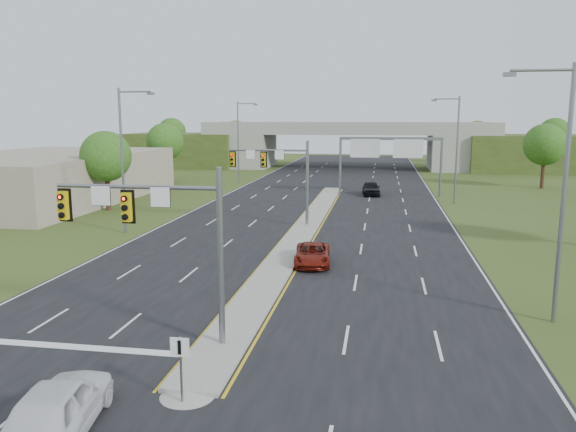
{
  "coord_description": "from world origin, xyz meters",
  "views": [
    {
      "loc": [
        5.91,
        -19.91,
        8.77
      ],
      "look_at": [
        0.47,
        12.68,
        3.0
      ],
      "focal_mm": 35.0,
      "sensor_mm": 36.0,
      "label": 1
    }
  ],
  "objects_px": {
    "overpass": "(348,148)",
    "car_far_c": "(371,188)",
    "sign_gantry": "(389,150)",
    "car_white": "(57,407)",
    "signal_mast_far": "(280,169)",
    "car_far_a": "(312,254)",
    "keep_right_sign": "(180,359)",
    "signal_mast_near": "(162,226)"
  },
  "relations": [
    {
      "from": "sign_gantry",
      "to": "car_far_a",
      "type": "distance_m",
      "value": 32.64
    },
    {
      "from": "sign_gantry",
      "to": "overpass",
      "type": "bearing_deg",
      "value": 100.79
    },
    {
      "from": "sign_gantry",
      "to": "car_far_a",
      "type": "bearing_deg",
      "value": -98.46
    },
    {
      "from": "signal_mast_far",
      "to": "car_white",
      "type": "xyz_separation_m",
      "value": [
        -0.54,
        -31.65,
        -3.88
      ]
    },
    {
      "from": "signal_mast_near",
      "to": "keep_right_sign",
      "type": "distance_m",
      "value": 5.94
    },
    {
      "from": "car_white",
      "to": "car_far_c",
      "type": "distance_m",
      "value": 52.27
    },
    {
      "from": "overpass",
      "to": "car_far_c",
      "type": "relative_size",
      "value": 17.03
    },
    {
      "from": "keep_right_sign",
      "to": "sign_gantry",
      "type": "bearing_deg",
      "value": 82.3
    },
    {
      "from": "overpass",
      "to": "car_far_a",
      "type": "height_order",
      "value": "overpass"
    },
    {
      "from": "signal_mast_near",
      "to": "signal_mast_far",
      "type": "height_order",
      "value": "same"
    },
    {
      "from": "signal_mast_far",
      "to": "car_far_a",
      "type": "relative_size",
      "value": 1.55
    },
    {
      "from": "car_white",
      "to": "car_far_c",
      "type": "bearing_deg",
      "value": -108.08
    },
    {
      "from": "signal_mast_near",
      "to": "keep_right_sign",
      "type": "bearing_deg",
      "value": -63.06
    },
    {
      "from": "signal_mast_near",
      "to": "car_far_c",
      "type": "distance_m",
      "value": 45.78
    },
    {
      "from": "signal_mast_far",
      "to": "sign_gantry",
      "type": "relative_size",
      "value": 0.6
    },
    {
      "from": "signal_mast_near",
      "to": "car_far_c",
      "type": "height_order",
      "value": "signal_mast_near"
    },
    {
      "from": "car_far_a",
      "to": "keep_right_sign",
      "type": "bearing_deg",
      "value": -101.79
    },
    {
      "from": "signal_mast_far",
      "to": "car_white",
      "type": "height_order",
      "value": "signal_mast_far"
    },
    {
      "from": "car_white",
      "to": "sign_gantry",
      "type": "bearing_deg",
      "value": -110.11
    },
    {
      "from": "sign_gantry",
      "to": "car_white",
      "type": "height_order",
      "value": "sign_gantry"
    },
    {
      "from": "signal_mast_far",
      "to": "car_far_c",
      "type": "relative_size",
      "value": 1.49
    },
    {
      "from": "signal_mast_near",
      "to": "overpass",
      "type": "distance_m",
      "value": 80.11
    },
    {
      "from": "signal_mast_far",
      "to": "sign_gantry",
      "type": "height_order",
      "value": "signal_mast_far"
    },
    {
      "from": "car_far_c",
      "to": "sign_gantry",
      "type": "bearing_deg",
      "value": -6.54
    },
    {
      "from": "sign_gantry",
      "to": "signal_mast_near",
      "type": "bearing_deg",
      "value": -101.25
    },
    {
      "from": "signal_mast_far",
      "to": "car_far_c",
      "type": "xyz_separation_m",
      "value": [
        7.07,
        20.06,
        -3.91
      ]
    },
    {
      "from": "overpass",
      "to": "car_far_a",
      "type": "xyz_separation_m",
      "value": [
        1.93,
        -67.05,
        -2.91
      ]
    },
    {
      "from": "car_far_c",
      "to": "keep_right_sign",
      "type": "bearing_deg",
      "value": -100.17
    },
    {
      "from": "keep_right_sign",
      "to": "overpass",
      "type": "bearing_deg",
      "value": 90.0
    },
    {
      "from": "keep_right_sign",
      "to": "sign_gantry",
      "type": "xyz_separation_m",
      "value": [
        6.68,
        49.45,
        3.72
      ]
    },
    {
      "from": "signal_mast_near",
      "to": "overpass",
      "type": "xyz_separation_m",
      "value": [
        2.26,
        80.07,
        -1.17
      ]
    },
    {
      "from": "car_white",
      "to": "keep_right_sign",
      "type": "bearing_deg",
      "value": -151.56
    },
    {
      "from": "signal_mast_near",
      "to": "keep_right_sign",
      "type": "xyz_separation_m",
      "value": [
        2.26,
        -4.45,
        -3.21
      ]
    },
    {
      "from": "car_far_a",
      "to": "car_far_c",
      "type": "bearing_deg",
      "value": 79.35
    },
    {
      "from": "signal_mast_far",
      "to": "overpass",
      "type": "height_order",
      "value": "overpass"
    },
    {
      "from": "car_white",
      "to": "car_far_a",
      "type": "relative_size",
      "value": 1.08
    },
    {
      "from": "keep_right_sign",
      "to": "car_far_a",
      "type": "xyz_separation_m",
      "value": [
        1.93,
        17.48,
        -0.87
      ]
    },
    {
      "from": "car_far_a",
      "to": "car_white",
      "type": "bearing_deg",
      "value": -109.01
    },
    {
      "from": "overpass",
      "to": "car_far_c",
      "type": "height_order",
      "value": "overpass"
    },
    {
      "from": "sign_gantry",
      "to": "car_white",
      "type": "xyz_separation_m",
      "value": [
        -9.49,
        -51.65,
        -4.39
      ]
    },
    {
      "from": "signal_mast_far",
      "to": "keep_right_sign",
      "type": "distance_m",
      "value": 29.71
    },
    {
      "from": "keep_right_sign",
      "to": "car_white",
      "type": "xyz_separation_m",
      "value": [
        -2.8,
        -2.2,
        -0.67
      ]
    }
  ]
}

